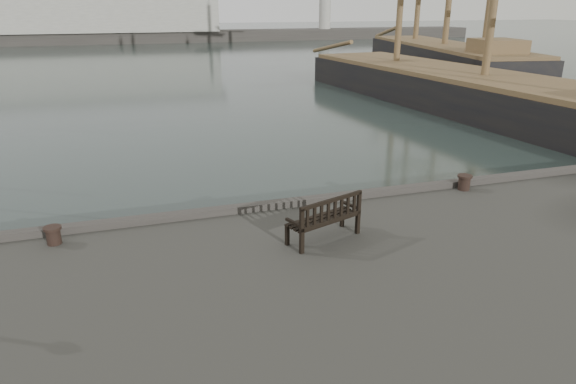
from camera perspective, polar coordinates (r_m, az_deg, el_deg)
The scene contains 7 objects.
ground at distance 14.71m, azimuth -0.83°, elevation -7.09°, with size 400.00×400.00×0.00m, color black.
breakwater at distance 104.54m, azimuth -19.27°, elevation 17.71°, with size 140.00×9.50×12.20m.
bench at distance 11.92m, azimuth 4.04°, elevation -3.81°, with size 1.93×1.21×1.05m.
bollard_left at distance 12.90m, azimuth -24.62°, elevation -4.40°, with size 0.40×0.40×0.42m, color black.
bollard_right at distance 16.01m, azimuth 18.99°, elevation 1.01°, with size 0.43×0.43×0.45m, color black.
tall_ship_main at distance 36.77m, azimuth 20.67°, elevation 9.38°, with size 10.30×36.23×26.80m.
tall_ship_far at distance 58.29m, azimuth 16.80°, elevation 13.49°, with size 11.96×31.07×26.05m.
Camera 1 is at (-3.83, -12.51, 6.72)m, focal length 32.00 mm.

